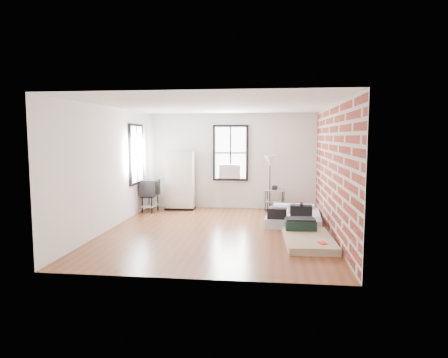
# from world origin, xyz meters

# --- Properties ---
(ground) EXTENTS (6.00, 6.00, 0.00)m
(ground) POSITION_xyz_m (0.00, 0.00, 0.00)
(ground) COLOR brown
(ground) RESTS_ON ground
(room_shell) EXTENTS (5.02, 6.02, 2.80)m
(room_shell) POSITION_xyz_m (0.23, 0.36, 1.74)
(room_shell) COLOR silver
(room_shell) RESTS_ON ground
(mattress_main) EXTENTS (1.41, 1.84, 0.57)m
(mattress_main) POSITION_xyz_m (1.74, 1.16, 0.15)
(mattress_main) COLOR silver
(mattress_main) RESTS_ON ground
(mattress_bare) EXTENTS (1.00, 1.79, 0.38)m
(mattress_bare) POSITION_xyz_m (1.92, -0.60, 0.11)
(mattress_bare) COLOR tan
(mattress_bare) RESTS_ON ground
(wardrobe) EXTENTS (0.86, 0.51, 1.68)m
(wardrobe) POSITION_xyz_m (-1.45, 2.65, 0.84)
(wardrobe) COLOR black
(wardrobe) RESTS_ON ground
(side_table) EXTENTS (0.61, 0.52, 0.72)m
(side_table) POSITION_xyz_m (1.30, 2.72, 0.49)
(side_table) COLOR black
(side_table) RESTS_ON ground
(floor_lamp) EXTENTS (0.34, 0.34, 1.60)m
(floor_lamp) POSITION_xyz_m (1.16, 2.65, 1.36)
(floor_lamp) COLOR #312110
(floor_lamp) RESTS_ON ground
(tv_stand) EXTENTS (0.48, 0.66, 0.91)m
(tv_stand) POSITION_xyz_m (-2.21, 2.19, 0.65)
(tv_stand) COLOR black
(tv_stand) RESTS_ON ground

